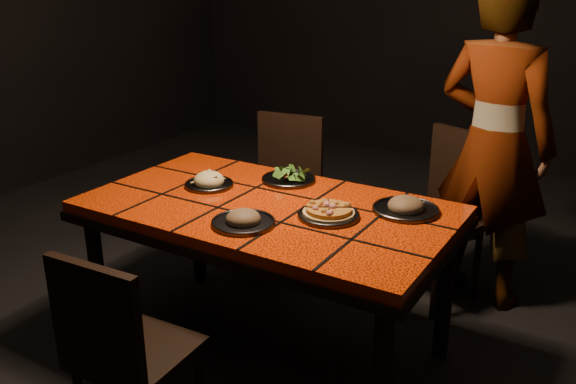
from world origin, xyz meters
The scene contains 11 objects.
room_shell centered at (0.00, 0.00, 1.50)m, with size 6.04×7.04×3.08m.
dining_table centered at (0.00, 0.00, 0.67)m, with size 1.62×0.92×0.75m.
chair_near centered at (-0.07, -0.84, 0.48)m, with size 0.40×0.40×0.84m.
chair_far_left centered at (-0.43, 0.83, 0.52)m, with size 0.46×0.46×0.92m.
chair_far_right centered at (0.52, 0.97, 0.53)m, with size 0.54×0.54×0.92m.
diner centered at (0.71, 1.05, 0.87)m, with size 0.64×0.42×1.74m, color brown.
plate_pizza centered at (0.30, 0.00, 0.77)m, with size 0.30×0.30×0.04m.
plate_pasta centered at (-0.36, 0.05, 0.77)m, with size 0.23×0.23×0.08m.
plate_salad centered at (-0.08, 0.31, 0.78)m, with size 0.26×0.26×0.07m.
plate_mushroom_a centered at (0.04, -0.24, 0.77)m, with size 0.26×0.26×0.09m.
plate_mushroom_b centered at (0.55, 0.23, 0.77)m, with size 0.28×0.28×0.09m.
Camera 1 is at (1.37, -2.09, 1.73)m, focal length 38.00 mm.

